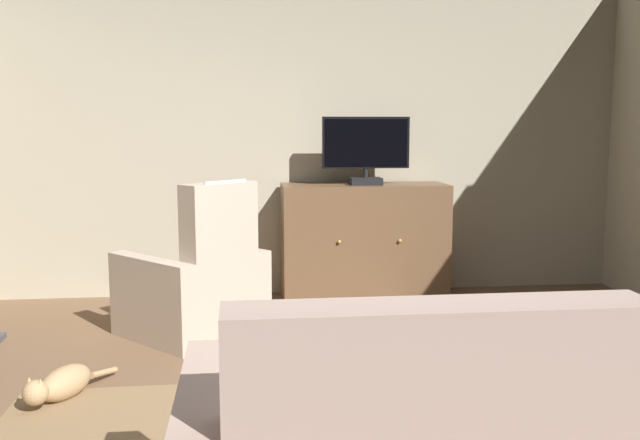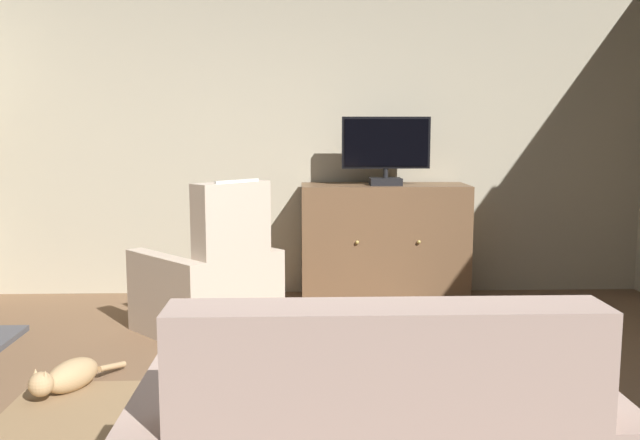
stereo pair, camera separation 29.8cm
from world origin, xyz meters
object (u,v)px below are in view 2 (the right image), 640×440
at_px(armchair_beside_cabinet, 211,286).
at_px(folded_newspaper, 312,337).
at_px(tv_cabinet, 384,245).
at_px(tv_remote, 344,331).
at_px(coffee_table, 328,350).
at_px(cat, 68,376).
at_px(television, 386,149).

bearing_deg(armchair_beside_cabinet, folded_newspaper, -65.31).
height_order(tv_cabinet, tv_remote, tv_cabinet).
relative_size(coffee_table, cat, 1.45).
distance_m(television, coffee_table, 2.64).
bearing_deg(tv_remote, coffee_table, 11.13).
bearing_deg(tv_remote, armchair_beside_cabinet, -97.35).
bearing_deg(television, coffee_table, -103.82).
height_order(tv_cabinet, armchair_beside_cabinet, armchair_beside_cabinet).
distance_m(tv_cabinet, television, 0.83).
bearing_deg(tv_cabinet, tv_remote, -102.09).
distance_m(tv_cabinet, folded_newspaper, 2.52).
height_order(television, coffee_table, television).
relative_size(armchair_beside_cabinet, cat, 1.89).
bearing_deg(cat, tv_cabinet, 44.95).
bearing_deg(coffee_table, television, 76.18).
distance_m(television, tv_remote, 2.51).
distance_m(television, armchair_beside_cabinet, 1.88).
bearing_deg(television, folded_newspaper, -105.78).
xyz_separation_m(tv_cabinet, folded_newspaper, (-0.67, -2.43, -0.05)).
xyz_separation_m(folded_newspaper, cat, (-1.37, 0.39, -0.34)).
height_order(tv_remote, cat, tv_remote).
height_order(tv_cabinet, folded_newspaper, tv_cabinet).
xyz_separation_m(coffee_table, tv_remote, (0.09, 0.10, 0.07)).
bearing_deg(television, cat, -135.80).
bearing_deg(folded_newspaper, tv_cabinet, 91.15).
bearing_deg(armchair_beside_cabinet, television, 31.37).
relative_size(coffee_table, armchair_beside_cabinet, 0.77).
bearing_deg(cat, armchair_beside_cabinet, 59.87).
height_order(television, folded_newspaper, television).
bearing_deg(television, tv_cabinet, 90.00).
distance_m(tv_remote, armchair_beside_cabinet, 1.70).
distance_m(tv_remote, cat, 1.61).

